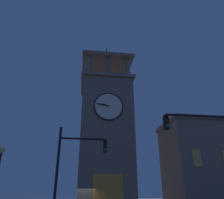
# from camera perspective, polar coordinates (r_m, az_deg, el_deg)

# --- Properties ---
(clocktower) EXTENTS (7.05, 6.96, 22.68)m
(clocktower) POSITION_cam_1_polar(r_m,az_deg,el_deg) (29.00, -1.69, -9.89)
(clocktower) COLOR #75665B
(clocktower) RESTS_ON ground_plane
(traffic_signal_near) EXTENTS (4.13, 0.41, 6.20)m
(traffic_signal_near) POSITION_cam_1_polar(r_m,az_deg,el_deg) (12.63, 25.88, -10.94)
(traffic_signal_near) COLOR black
(traffic_signal_near) RESTS_ON ground_plane
(traffic_signal_mid) EXTENTS (2.96, 0.41, 5.79)m
(traffic_signal_mid) POSITION_cam_1_polar(r_m,az_deg,el_deg) (13.76, -9.92, -15.61)
(traffic_signal_mid) COLOR black
(traffic_signal_mid) RESTS_ON ground_plane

